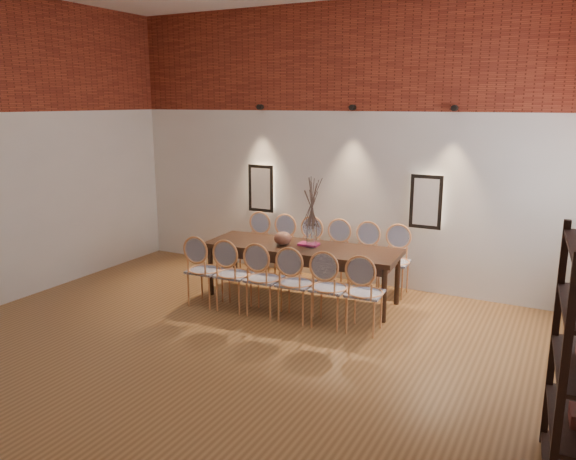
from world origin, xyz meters
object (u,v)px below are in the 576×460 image
at_px(chair_near_e, 329,288).
at_px(vase, 312,236).
at_px(chair_far_b, 280,249).
at_px(chair_near_c, 264,279).
at_px(bowl, 283,238).
at_px(chair_far_f, 394,262).
at_px(dining_table, 302,273).
at_px(chair_far_d, 335,255).
at_px(book, 309,244).
at_px(chair_near_f, 365,293).
at_px(chair_near_b, 234,274).
at_px(chair_far_a, 254,246).
at_px(chair_near_d, 296,283).
at_px(chair_far_c, 307,252).
at_px(chair_far_e, 364,259).
at_px(chair_near_a, 205,270).

xyz_separation_m(chair_near_e, vase, (-0.56, 0.67, 0.43)).
bearing_deg(chair_far_b, chair_near_c, 107.28).
bearing_deg(bowl, chair_far_f, 32.50).
height_order(dining_table, chair_far_b, chair_far_b).
bearing_deg(chair_far_d, book, 77.06).
height_order(chair_far_d, vase, vase).
bearing_deg(chair_near_f, chair_near_e, 180.00).
bearing_deg(chair_near_c, chair_near_b, -180.00).
bearing_deg(dining_table, chair_near_b, -133.02).
height_order(chair_far_b, bowl, chair_far_b).
bearing_deg(bowl, chair_far_a, 141.28).
xyz_separation_m(chair_far_f, bowl, (-1.30, -0.83, 0.37)).
bearing_deg(book, dining_table, -134.04).
xyz_separation_m(chair_near_d, chair_far_b, (-0.95, 1.35, 0.00)).
xyz_separation_m(chair_far_c, bowl, (0.00, -0.75, 0.37)).
xyz_separation_m(chair_far_a, chair_far_b, (0.43, 0.03, 0.00)).
distance_m(chair_far_d, book, 0.71).
relative_size(chair_far_a, chair_far_c, 1.00).
bearing_deg(chair_far_c, dining_table, 107.28).
bearing_deg(chair_near_d, chair_near_e, -0.00).
relative_size(chair_far_d, chair_far_e, 1.00).
xyz_separation_m(chair_near_d, chair_far_c, (-0.52, 1.37, 0.00)).
xyz_separation_m(chair_near_b, book, (0.68, 0.81, 0.30)).
relative_size(chair_near_b, book, 3.62).
distance_m(chair_near_c, chair_far_c, 1.40).
xyz_separation_m(chair_near_a, bowl, (0.79, 0.70, 0.37)).
height_order(chair_near_b, chair_near_f, same).
bearing_deg(chair_far_c, chair_far_d, 180.00).
height_order(chair_near_f, book, chair_near_f).
relative_size(chair_near_d, chair_far_d, 1.00).
relative_size(chair_near_e, chair_far_b, 1.00).
relative_size(dining_table, chair_far_d, 2.78).
relative_size(chair_near_b, chair_near_f, 1.00).
distance_m(chair_near_b, chair_near_e, 1.31).
bearing_deg(chair_far_d, vase, 83.46).
relative_size(chair_near_b, chair_far_c, 1.00).
height_order(chair_far_e, bowl, chair_far_e).
bearing_deg(chair_near_e, bowl, 144.54).
distance_m(chair_near_b, chair_far_b, 1.40).
relative_size(chair_near_c, book, 3.62).
relative_size(dining_table, chair_far_b, 2.78).
height_order(chair_near_a, chair_far_a, same).
bearing_deg(chair_near_d, chair_far_c, 107.28).
bearing_deg(vase, chair_near_e, -50.21).
bearing_deg(chair_near_b, bowl, 58.80).
bearing_deg(bowl, chair_near_c, -82.91).
distance_m(dining_table, chair_far_e, 0.96).
bearing_deg(dining_table, book, 42.55).
bearing_deg(chair_near_f, chair_near_a, 180.00).
height_order(chair_near_d, chair_far_a, same).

